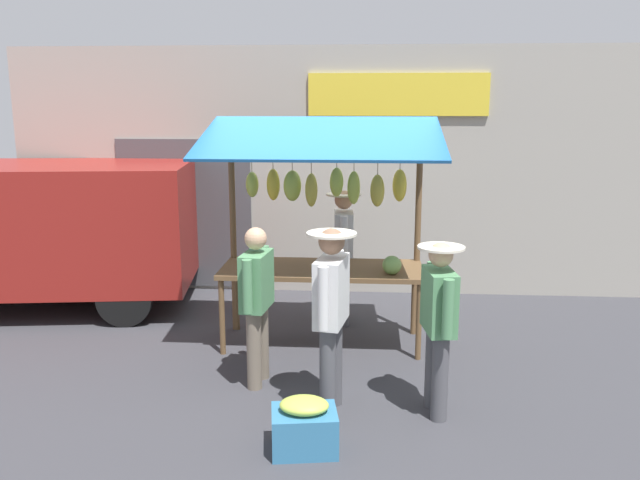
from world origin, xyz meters
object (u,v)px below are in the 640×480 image
at_px(shopper_in_striped_shirt, 439,316).
at_px(produce_crate_near, 304,426).
at_px(market_stall, 324,205).
at_px(vendor_with_sunhat, 343,246).
at_px(shopper_in_grey_tee, 331,306).
at_px(parked_van, 6,223).
at_px(shopper_with_ponytail, 257,296).

bearing_deg(shopper_in_striped_shirt, produce_crate_near, 115.42).
bearing_deg(market_stall, produce_crate_near, 90.22).
height_order(market_stall, produce_crate_near, market_stall).
height_order(market_stall, vendor_with_sunhat, market_stall).
height_order(vendor_with_sunhat, shopper_in_striped_shirt, vendor_with_sunhat).
xyz_separation_m(vendor_with_sunhat, shopper_in_grey_tee, (0.01, 2.38, 0.00)).
bearing_deg(shopper_in_striped_shirt, parked_van, 55.43).
distance_m(shopper_with_ponytail, shopper_in_striped_shirt, 1.72).
distance_m(shopper_in_grey_tee, shopper_in_striped_shirt, 0.91).
bearing_deg(vendor_with_sunhat, shopper_in_grey_tee, -3.29).
bearing_deg(vendor_with_sunhat, produce_crate_near, -6.35).
relative_size(vendor_with_sunhat, shopper_in_grey_tee, 1.00).
bearing_deg(produce_crate_near, shopper_in_striped_shirt, -146.73).
distance_m(market_stall, shopper_in_striped_shirt, 2.10).
height_order(market_stall, shopper_in_striped_shirt, market_stall).
bearing_deg(market_stall, shopper_in_striped_shirt, 123.01).
height_order(shopper_in_grey_tee, shopper_in_striped_shirt, shopper_in_grey_tee).
bearing_deg(shopper_in_grey_tee, produce_crate_near, 175.57).
distance_m(market_stall, shopper_with_ponytail, 1.46).
relative_size(shopper_in_grey_tee, produce_crate_near, 2.93).
bearing_deg(shopper_with_ponytail, shopper_in_grey_tee, -119.14).
height_order(parked_van, produce_crate_near, parked_van).
height_order(market_stall, shopper_in_grey_tee, market_stall).
bearing_deg(parked_van, shopper_in_grey_tee, 140.87).
bearing_deg(shopper_in_grey_tee, market_stall, 15.29).
xyz_separation_m(shopper_with_ponytail, produce_crate_near, (-0.56, 1.22, -0.67)).
height_order(shopper_in_striped_shirt, produce_crate_near, shopper_in_striped_shirt).
height_order(shopper_with_ponytail, parked_van, parked_van).
bearing_deg(shopper_in_striped_shirt, shopper_in_grey_tee, 83.31).
xyz_separation_m(market_stall, vendor_with_sunhat, (-0.19, -0.69, -0.60)).
xyz_separation_m(vendor_with_sunhat, shopper_in_striped_shirt, (-0.90, 2.36, -0.08)).
bearing_deg(shopper_with_ponytail, vendor_with_sunhat, -15.13).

